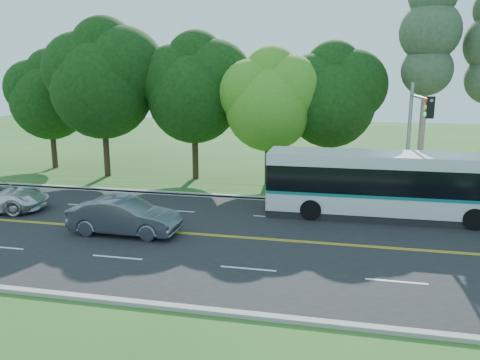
# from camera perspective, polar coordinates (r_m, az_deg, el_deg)

# --- Properties ---
(ground) EXTENTS (120.00, 120.00, 0.00)m
(ground) POSITION_cam_1_polar(r_m,az_deg,el_deg) (21.58, 4.14, -7.30)
(ground) COLOR #234F1A
(ground) RESTS_ON ground
(road) EXTENTS (60.00, 14.00, 0.02)m
(road) POSITION_cam_1_polar(r_m,az_deg,el_deg) (21.58, 4.14, -7.28)
(road) COLOR black
(road) RESTS_ON ground
(curb_north) EXTENTS (60.00, 0.30, 0.15)m
(curb_north) POSITION_cam_1_polar(r_m,az_deg,el_deg) (28.35, 6.19, -2.35)
(curb_north) COLOR #9A958B
(curb_north) RESTS_ON ground
(curb_south) EXTENTS (60.00, 0.30, 0.15)m
(curb_south) POSITION_cam_1_polar(r_m,az_deg,el_deg) (15.10, 0.15, -16.06)
(curb_south) COLOR #9A958B
(curb_south) RESTS_ON ground
(grass_verge) EXTENTS (60.00, 4.00, 0.10)m
(grass_verge) POSITION_cam_1_polar(r_m,az_deg,el_deg) (30.14, 6.56, -1.51)
(grass_verge) COLOR #234F1A
(grass_verge) RESTS_ON ground
(lane_markings) EXTENTS (57.60, 13.82, 0.00)m
(lane_markings) POSITION_cam_1_polar(r_m,az_deg,el_deg) (21.59, 3.89, -7.23)
(lane_markings) COLOR gold
(lane_markings) RESTS_ON road
(tree_row) EXTENTS (44.70, 9.10, 13.84)m
(tree_row) POSITION_cam_1_polar(r_m,az_deg,el_deg) (33.22, -1.65, 11.50)
(tree_row) COLOR black
(tree_row) RESTS_ON ground
(bougainvillea_hedge) EXTENTS (9.50, 2.25, 1.50)m
(bougainvillea_hedge) POSITION_cam_1_polar(r_m,az_deg,el_deg) (29.37, 20.50, -1.27)
(bougainvillea_hedge) COLOR maroon
(bougainvillea_hedge) RESTS_ON ground
(traffic_signal) EXTENTS (0.42, 6.10, 7.00)m
(traffic_signal) POSITION_cam_1_polar(r_m,az_deg,el_deg) (25.94, 20.49, 5.89)
(traffic_signal) COLOR gray
(traffic_signal) RESTS_ON ground
(transit_bus) EXTENTS (13.09, 2.95, 3.42)m
(transit_bus) POSITION_cam_1_polar(r_m,az_deg,el_deg) (25.63, 18.21, -0.73)
(transit_bus) COLOR silver
(transit_bus) RESTS_ON road
(sedan) EXTENTS (5.19, 1.85, 1.71)m
(sedan) POSITION_cam_1_polar(r_m,az_deg,el_deg) (22.72, -13.90, -4.31)
(sedan) COLOR #565A68
(sedan) RESTS_ON road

